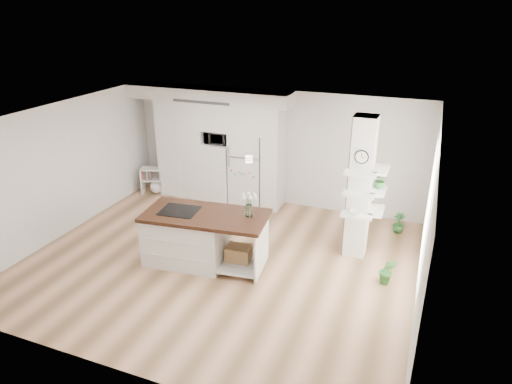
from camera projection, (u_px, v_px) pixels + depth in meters
floor at (220, 260)px, 8.59m from camera, size 7.00×6.00×0.01m
room at (217, 167)px, 7.87m from camera, size 7.04×6.04×2.72m
cabinet_wall at (212, 139)px, 10.79m from camera, size 4.00×0.71×2.70m
refrigerator at (248, 168)px, 10.73m from camera, size 0.78×0.69×1.75m
column at (364, 190)px, 8.24m from camera, size 0.69×0.90×2.70m
window at (428, 210)px, 7.10m from camera, size 0.00×2.40×2.40m
pendant_light at (316, 162)px, 7.33m from camera, size 0.12×0.12×0.10m
kitchen_island at (193, 236)px, 8.39m from camera, size 2.33×1.30×1.57m
bookshelf at (154, 182)px, 11.52m from camera, size 0.64×0.49×0.67m
floor_plant_a at (387, 271)px, 7.78m from camera, size 0.29×0.24×0.51m
floor_plant_b at (399, 223)px, 9.56m from camera, size 0.32×0.32×0.43m
microwave at (218, 137)px, 10.67m from camera, size 0.54×0.37×0.30m
shelf_plant at (380, 180)px, 8.23m from camera, size 0.27×0.23×0.30m
decor_bowl at (356, 212)px, 8.20m from camera, size 0.22×0.22×0.05m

